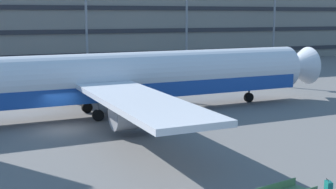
# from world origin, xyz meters

# --- Properties ---
(ground_plane) EXTENTS (600.00, 600.00, 0.00)m
(ground_plane) POSITION_xyz_m (0.00, 0.00, 0.00)
(ground_plane) COLOR slate
(terminal_structure) EXTENTS (147.89, 20.52, 18.65)m
(terminal_structure) POSITION_xyz_m (0.00, 50.55, 9.32)
(terminal_structure) COLOR gray
(terminal_structure) RESTS_ON ground_plane
(airliner) EXTENTS (42.80, 34.58, 11.05)m
(airliner) POSITION_xyz_m (3.82, 3.51, 2.99)
(airliner) COLOR silver
(airliner) RESTS_ON ground_plane
(suitcase_silver) EXTENTS (0.36, 0.49, 0.88)m
(suitcase_silver) POSITION_xyz_m (8.77, -17.22, 0.41)
(suitcase_silver) COLOR #147266
(suitcase_silver) RESTS_ON ground_plane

